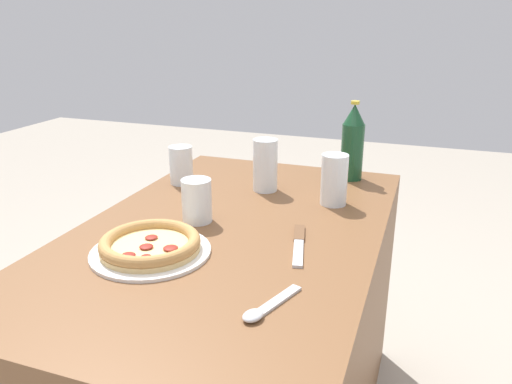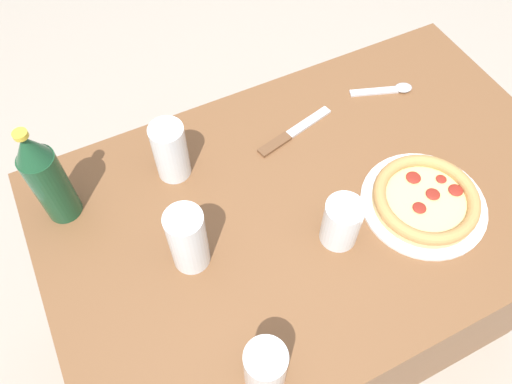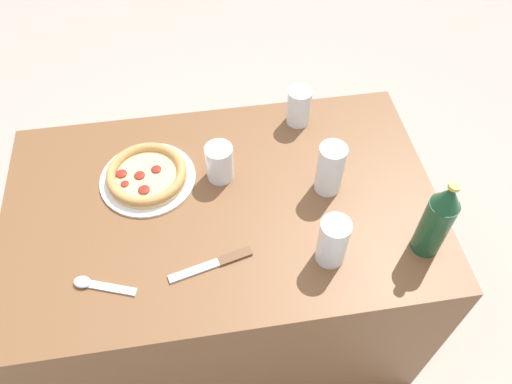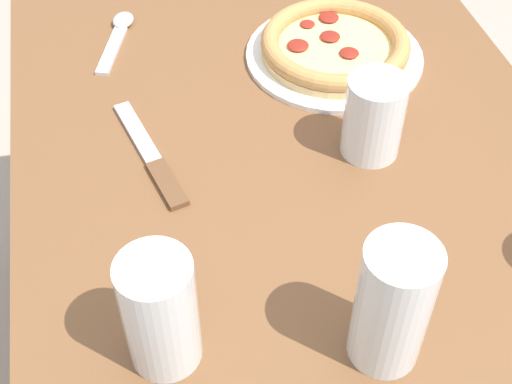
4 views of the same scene
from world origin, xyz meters
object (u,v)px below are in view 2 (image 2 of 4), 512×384
Objects in this scene: glass_cola at (341,224)px; knife at (292,133)px; glass_lemonade at (265,368)px; glass_red_wine at (188,241)px; spoon at (392,89)px; beer_bottle at (46,177)px; glass_iced_tea at (171,152)px; pizza_veggie at (425,200)px.

glass_cola is 0.29m from knife.
glass_lemonade is 0.27m from glass_red_wine.
glass_lemonade reaches higher than knife.
glass_lemonade is 0.76× the size of glass_red_wine.
beer_bottle is at bearing -1.15° from spoon.
spoon is (-0.84, 0.02, -0.12)m from beer_bottle.
glass_lemonade is at bearing 38.50° from spoon.
spoon is (-0.61, -0.48, -0.05)m from glass_lemonade.
glass_iced_tea is 0.57× the size of beer_bottle.
glass_iced_tea is 0.91× the size of spoon.
glass_iced_tea is at bearing -0.88° from spoon.
knife is at bearing 175.56° from glass_iced_tea.
beer_bottle is at bearing -48.64° from glass_red_wine.
spoon is (-0.30, -0.01, 0.00)m from knife.
glass_iced_tea is 0.59m from spoon.
glass_red_wine is 0.31m from beer_bottle.
spoon reaches higher than knife.
glass_iced_tea is at bearing -102.27° from glass_red_wine.
knife is at bearing 176.78° from beer_bottle.
glass_red_wine is at bearing -16.79° from glass_cola.
pizza_veggie is 0.51m from glass_red_wine.
pizza_veggie is at bearing 154.57° from beer_bottle.
spoon is (-0.14, -0.32, -0.01)m from pizza_veggie.
glass_cola is at bearing -145.17° from glass_lemonade.
glass_iced_tea reaches higher than glass_cola.
glass_red_wine reaches higher than glass_iced_tea.
knife is 1.37× the size of spoon.
beer_bottle reaches higher than glass_red_wine.
knife is at bearing -149.70° from glass_red_wine.
glass_cola is 0.45× the size of beer_bottle.
glass_iced_tea is at bearing -35.80° from pizza_veggie.
beer_bottle is at bearing -1.79° from glass_iced_tea.
glass_cola is (-0.24, 0.31, -0.02)m from glass_iced_tea.
glass_lemonade reaches higher than spoon.
glass_red_wine reaches higher than spoon.
pizza_veggie is 0.56m from glass_iced_tea.
beer_bottle is (0.25, -0.01, 0.05)m from glass_iced_tea.
glass_red_wine reaches higher than pizza_veggie.
beer_bottle is (0.49, -0.32, 0.07)m from glass_cola.
glass_red_wine is at bearing -11.81° from pizza_veggie.
beer_bottle reaches higher than glass_iced_tea.
glass_red_wine is at bearing 131.36° from beer_bottle.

